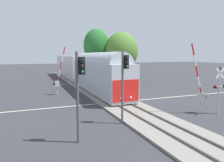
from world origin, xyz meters
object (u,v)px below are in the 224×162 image
traffic_signal_median (124,75)px  crossing_signal_mast (220,85)px  traffic_signal_near_left (80,83)px  oak_far_right (121,51)px  crossing_gate_near (201,91)px  elm_centre_background (96,46)px  commuter_train (81,68)px  crossing_gate_far (58,80)px

traffic_signal_median → crossing_signal_mast: bearing=-4.9°
crossing_signal_mast → traffic_signal_median: 8.81m
traffic_signal_near_left → oak_far_right: 34.52m
traffic_signal_near_left → crossing_gate_near: bearing=11.1°
crossing_signal_mast → elm_centre_background: size_ratio=0.38×
crossing_gate_near → oak_far_right: oak_far_right is taller
commuter_train → crossing_signal_mast: bearing=-74.5°
crossing_gate_far → elm_centre_background: (10.82, 17.61, 5.18)m
oak_far_right → crossing_gate_near: bearing=-100.1°
commuter_train → traffic_signal_median: bearing=-95.4°
traffic_signal_near_left → crossing_signal_mast: bearing=6.4°
traffic_signal_median → elm_centre_background: size_ratio=0.50×
crossing_gate_near → crossing_gate_far: (-10.58, 13.53, 0.02)m
crossing_gate_near → elm_centre_background: elm_centre_background is taller
crossing_signal_mast → traffic_signal_median: traffic_signal_median is taller
commuter_train → elm_centre_background: (5.52, 8.36, 4.37)m
crossing_signal_mast → commuter_train: bearing=105.5°
crossing_gate_near → traffic_signal_median: 7.63m
crossing_gate_far → traffic_signal_near_left: crossing_gate_far is taller
oak_far_right → commuter_train: bearing=-152.5°
crossing_gate_far → traffic_signal_median: bearing=-77.0°
crossing_signal_mast → traffic_signal_near_left: size_ratio=0.78×
crossing_gate_near → crossing_signal_mast: bearing=-32.3°
crossing_gate_far → traffic_signal_near_left: size_ratio=1.17×
commuter_train → crossing_gate_near: 23.40m
crossing_gate_far → elm_centre_background: 21.31m
crossing_gate_far → crossing_gate_near: bearing=-52.0°
oak_far_right → elm_centre_background: bearing=147.8°
commuter_train → crossing_gate_near: (5.27, -22.78, -0.83)m
commuter_train → traffic_signal_near_left: 25.70m
traffic_signal_median → oak_far_right: bearing=66.1°
crossing_gate_far → traffic_signal_near_left: (-0.70, -15.73, 1.59)m
crossing_gate_far → oak_far_right: oak_far_right is taller
crossing_signal_mast → elm_centre_background: (-1.01, 31.93, 4.63)m
crossing_gate_near → traffic_signal_median: bearing=-179.7°
commuter_train → crossing_gate_far: size_ratio=6.48×
traffic_signal_near_left → traffic_signal_median: 4.40m
traffic_signal_near_left → traffic_signal_median: bearing=29.5°
crossing_gate_far → elm_centre_background: elm_centre_background is taller
oak_far_right → traffic_signal_median: bearing=-113.9°
commuter_train → crossing_gate_near: crossing_gate_near is taller
crossing_gate_near → oak_far_right: size_ratio=0.60×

